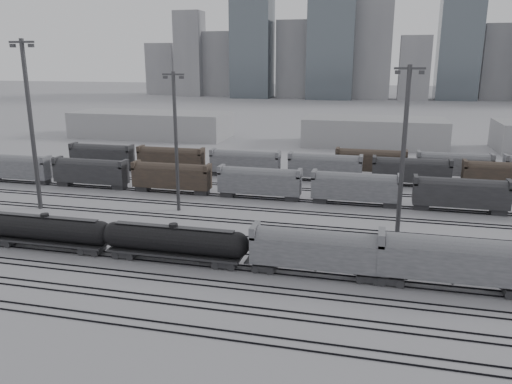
% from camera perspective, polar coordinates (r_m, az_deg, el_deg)
% --- Properties ---
extents(ground, '(900.00, 900.00, 0.00)m').
position_cam_1_polar(ground, '(59.23, 1.67, -9.43)').
color(ground, '#AAAAAF').
rests_on(ground, ground).
extents(tracks, '(220.00, 71.50, 0.16)m').
position_cam_1_polar(tracks, '(75.21, 4.51, -3.99)').
color(tracks, black).
rests_on(tracks, ground).
extents(tank_car_a, '(18.94, 3.16, 4.68)m').
position_cam_1_polar(tank_car_a, '(71.48, -22.85, -3.97)').
color(tank_car_a, '#242426').
rests_on(tank_car_a, ground).
extents(tank_car_b, '(19.21, 3.20, 4.75)m').
position_cam_1_polar(tank_car_b, '(62.63, -9.35, -5.52)').
color(tank_car_b, '#242426').
rests_on(tank_car_b, ground).
extents(hopper_car_a, '(15.25, 3.03, 5.45)m').
position_cam_1_polar(hopper_car_a, '(58.07, 6.86, -6.44)').
color(hopper_car_a, '#242426').
rests_on(hopper_car_a, ground).
extents(hopper_car_b, '(16.43, 3.26, 5.88)m').
position_cam_1_polar(hopper_car_b, '(58.33, 21.82, -7.08)').
color(hopper_car_b, '#242426').
rests_on(hopper_car_b, ground).
extents(light_mast_a, '(4.41, 0.71, 27.56)m').
position_cam_1_polar(light_mast_a, '(89.19, -24.35, 7.32)').
color(light_mast_a, '#3B3B3D').
rests_on(light_mast_a, ground).
extents(light_mast_b, '(3.61, 0.58, 22.59)m').
position_cam_1_polar(light_mast_b, '(81.68, -9.14, 6.00)').
color(light_mast_b, '#3B3B3D').
rests_on(light_mast_b, ground).
extents(light_mast_c, '(3.81, 0.61, 23.81)m').
position_cam_1_polar(light_mast_c, '(67.30, 16.48, 4.23)').
color(light_mast_c, '#3B3B3D').
rests_on(light_mast_c, ground).
extents(bg_string_near, '(151.00, 3.00, 5.60)m').
position_cam_1_polar(bg_string_near, '(87.54, 11.29, 0.35)').
color(bg_string_near, gray).
rests_on(bg_string_near, ground).
extents(bg_string_mid, '(151.00, 3.00, 5.60)m').
position_cam_1_polar(bg_string_mid, '(103.28, 17.29, 2.18)').
color(bg_string_mid, '#242426').
rests_on(bg_string_mid, ground).
extents(bg_string_far, '(66.00, 3.00, 5.60)m').
position_cam_1_polar(bg_string_far, '(113.51, 25.93, 2.45)').
color(bg_string_far, '#44362B').
rests_on(bg_string_far, ground).
extents(warehouse_left, '(50.00, 18.00, 8.00)m').
position_cam_1_polar(warehouse_left, '(165.31, -11.90, 7.55)').
color(warehouse_left, gray).
rests_on(warehouse_left, ground).
extents(warehouse_mid, '(40.00, 18.00, 8.00)m').
position_cam_1_polar(warehouse_mid, '(149.17, 13.33, 6.69)').
color(warehouse_mid, gray).
rests_on(warehouse_mid, ground).
extents(skyline, '(316.00, 22.40, 95.00)m').
position_cam_1_polar(skyline, '(332.91, 14.37, 16.30)').
color(skyline, '#949497').
rests_on(skyline, ground).
extents(crane_left, '(42.00, 1.80, 100.00)m').
position_cam_1_polar(crane_left, '(361.48, 7.93, 20.07)').
color(crane_left, '#3B3B3D').
rests_on(crane_left, ground).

